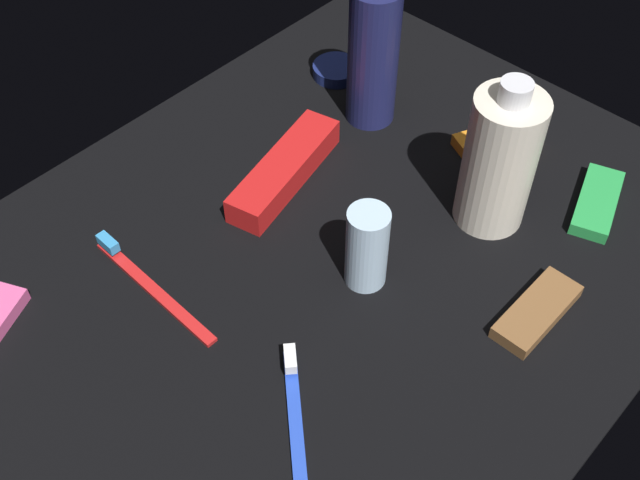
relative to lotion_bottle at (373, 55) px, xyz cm
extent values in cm
cube|color=black|center=(-21.14, -11.29, -9.52)|extent=(84.00, 64.00, 1.20)
cylinder|color=#1B1E4D|center=(0.00, 0.00, -0.22)|extent=(5.96, 5.96, 17.41)
cylinder|color=silver|center=(-4.01, -20.39, -1.07)|extent=(7.54, 7.54, 15.71)
cylinder|color=silver|center=(-4.01, -20.39, 7.89)|extent=(3.20, 3.20, 2.20)
cylinder|color=silver|center=(-19.85, -16.35, -4.18)|extent=(4.25, 4.25, 9.50)
cube|color=red|center=(-35.68, -2.03, -8.47)|extent=(1.67, 18.03, 0.90)
cube|color=#338CCC|center=(-35.49, 5.47, -7.42)|extent=(1.17, 2.63, 1.20)
cube|color=blue|center=(-37.65, -23.90, -8.47)|extent=(12.82, 14.28, 0.90)
cube|color=white|center=(-32.68, -18.28, -7.42)|extent=(2.55, 2.68, 1.20)
cube|color=red|center=(-15.27, -0.38, -7.32)|extent=(18.14, 8.26, 3.20)
cube|color=brown|center=(-12.06, -31.79, -8.17)|extent=(10.41, 4.03, 1.50)
cube|color=green|center=(5.12, -28.55, -8.17)|extent=(11.13, 7.15, 1.50)
cube|color=orange|center=(6.47, -14.51, -8.17)|extent=(11.12, 7.98, 1.50)
cylinder|color=navy|center=(3.21, 8.49, -8.17)|extent=(6.13, 6.13, 1.50)
camera|label=1|loc=(-59.57, -47.03, 54.19)|focal=44.12mm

